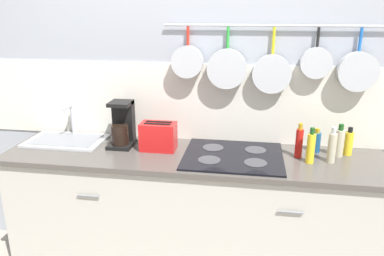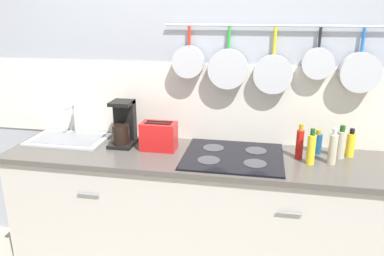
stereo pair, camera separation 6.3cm
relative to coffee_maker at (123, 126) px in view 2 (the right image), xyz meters
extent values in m
cube|color=#999EA8|center=(0.50, 0.22, 0.25)|extent=(7.20, 0.06, 2.60)
cube|color=silver|center=(0.50, 0.22, 0.14)|extent=(7.20, 0.07, 0.54)
cylinder|color=#B7BABF|center=(0.98, 0.17, 0.66)|extent=(1.42, 0.02, 0.02)
cylinder|color=red|center=(0.43, 0.17, 0.59)|extent=(0.02, 0.02, 0.12)
cylinder|color=#B7BABF|center=(0.43, 0.13, 0.43)|extent=(0.21, 0.07, 0.21)
cylinder|color=green|center=(0.69, 0.17, 0.58)|extent=(0.02, 0.02, 0.14)
cylinder|color=#B7BABF|center=(0.69, 0.13, 0.39)|extent=(0.26, 0.07, 0.26)
cylinder|color=gold|center=(0.97, 0.17, 0.57)|extent=(0.02, 0.02, 0.17)
cylinder|color=#B7BABF|center=(0.97, 0.14, 0.36)|extent=(0.25, 0.05, 0.25)
cylinder|color=black|center=(1.24, 0.17, 0.59)|extent=(0.02, 0.02, 0.12)
cylinder|color=#B7BABF|center=(1.24, 0.14, 0.44)|extent=(0.20, 0.05, 0.20)
cylinder|color=#1959B2|center=(1.49, 0.17, 0.58)|extent=(0.02, 0.02, 0.14)
cylinder|color=#B7BABF|center=(1.49, 0.13, 0.39)|extent=(0.24, 0.07, 0.24)
cube|color=#B7B2A8|center=(0.50, -0.11, -0.61)|extent=(2.40, 0.54, 0.89)
cylinder|color=slate|center=(-0.10, -0.39, -0.32)|extent=(0.14, 0.01, 0.01)
cylinder|color=slate|center=(1.10, -0.39, -0.32)|extent=(0.14, 0.01, 0.01)
cube|color=#4C4742|center=(0.50, -0.11, -0.14)|extent=(2.44, 0.58, 0.03)
cube|color=#B7BABF|center=(-0.41, -0.01, -0.12)|extent=(0.53, 0.34, 0.01)
cube|color=slate|center=(-0.41, -0.01, -0.11)|extent=(0.45, 0.27, 0.00)
cylinder|color=#B7BABF|center=(-0.41, 0.12, -0.01)|extent=(0.03, 0.03, 0.24)
cylinder|color=#B7BABF|center=(-0.41, 0.05, 0.10)|extent=(0.02, 0.13, 0.02)
cube|color=black|center=(0.00, -0.03, -0.12)|extent=(0.16, 0.20, 0.02)
cube|color=black|center=(0.00, 0.04, 0.02)|extent=(0.14, 0.07, 0.30)
cylinder|color=black|center=(0.00, -0.05, -0.04)|extent=(0.12, 0.12, 0.13)
cube|color=black|center=(0.00, -0.01, 0.16)|extent=(0.14, 0.15, 0.02)
cube|color=red|center=(0.26, -0.05, -0.04)|extent=(0.23, 0.14, 0.18)
cube|color=black|center=(0.26, -0.08, 0.06)|extent=(0.17, 0.02, 0.00)
cube|color=black|center=(0.26, -0.03, 0.06)|extent=(0.17, 0.02, 0.00)
cube|color=black|center=(0.14, -0.05, 0.00)|extent=(0.02, 0.02, 0.02)
cube|color=black|center=(0.76, -0.10, -0.12)|extent=(0.62, 0.54, 0.01)
cylinder|color=#38383D|center=(0.62, -0.21, -0.11)|extent=(0.14, 0.14, 0.00)
cylinder|color=#38383D|center=(0.90, -0.21, -0.11)|extent=(0.14, 0.14, 0.00)
cylinder|color=#38383D|center=(0.62, 0.01, -0.11)|extent=(0.14, 0.14, 0.00)
cylinder|color=#38383D|center=(0.90, 0.01, -0.11)|extent=(0.14, 0.14, 0.00)
cylinder|color=red|center=(1.16, -0.05, -0.04)|extent=(0.05, 0.05, 0.18)
cylinder|color=#B28C19|center=(1.16, -0.05, 0.08)|extent=(0.03, 0.03, 0.04)
cylinder|color=yellow|center=(1.22, -0.12, -0.04)|extent=(0.05, 0.05, 0.18)
cylinder|color=#194C19|center=(1.22, -0.12, 0.07)|extent=(0.03, 0.03, 0.04)
cylinder|color=navy|center=(1.28, 0.07, -0.06)|extent=(0.05, 0.05, 0.13)
cylinder|color=#B28C19|center=(1.28, 0.07, 0.02)|extent=(0.03, 0.03, 0.03)
cylinder|color=#BFB799|center=(1.34, -0.10, -0.04)|extent=(0.05, 0.05, 0.18)
cylinder|color=beige|center=(1.34, -0.10, 0.08)|extent=(0.03, 0.03, 0.04)
cylinder|color=#BFB799|center=(1.41, 0.01, -0.04)|extent=(0.06, 0.06, 0.17)
cylinder|color=#194C19|center=(1.41, 0.01, 0.06)|extent=(0.03, 0.03, 0.04)
cylinder|color=yellow|center=(1.48, 0.05, -0.05)|extent=(0.05, 0.05, 0.15)
cylinder|color=black|center=(1.48, 0.05, 0.04)|extent=(0.03, 0.03, 0.03)
camera|label=1|loc=(0.85, -2.30, 0.76)|focal=35.00mm
camera|label=2|loc=(0.91, -2.29, 0.76)|focal=35.00mm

